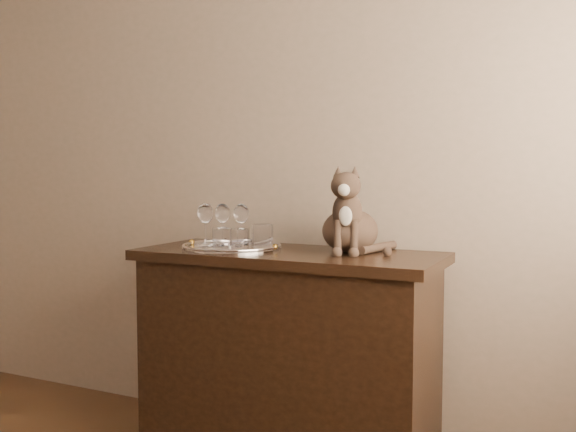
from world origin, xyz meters
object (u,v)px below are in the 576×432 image
sideboard (288,357)px  wine_glass_b (241,224)px  tray (232,248)px  tumbler_a (239,239)px  wine_glass_c (206,224)px  tumbler_b (222,239)px  tumbler_c (262,236)px  cat (350,209)px  wine_glass_a (223,224)px

sideboard → wine_glass_b: size_ratio=7.01×
tray → tumbler_a: tumbler_a is taller
sideboard → wine_glass_c: bearing=-174.4°
tray → wine_glass_c: bearing=-177.6°
tumbler_b → tumbler_c: (0.13, 0.09, 0.01)m
tumbler_c → wine_glass_b: bearing=152.4°
tumbler_a → tumbler_b: (-0.07, -0.02, 0.00)m
tumbler_a → cat: cat is taller
wine_glass_c → tumbler_a: wine_glass_c is taller
wine_glass_a → tumbler_b: bearing=-59.2°
sideboard → cat: cat is taller
sideboard → cat: size_ratio=3.58×
wine_glass_c → tumbler_c: bearing=2.1°
tray → tumbler_b: 0.10m
wine_glass_b → wine_glass_c: (-0.12, -0.08, 0.00)m
sideboard → tumbler_b: size_ratio=14.29×
tray → wine_glass_c: wine_glass_c is taller
wine_glass_b → tumbler_b: bearing=-87.3°
sideboard → wine_glass_b: bearing=168.9°
wine_glass_c → tumbler_c: wine_glass_c is taller
tray → tumbler_b: (0.01, -0.09, 0.05)m
sideboard → tumbler_b: (-0.23, -0.12, 0.47)m
tumbler_c → tray: bearing=-178.1°
wine_glass_b → tumbler_c: (0.14, -0.07, -0.04)m
tumbler_b → wine_glass_a: bearing=120.8°
tray → tumbler_b: size_ratio=4.76×
sideboard → tray: (-0.24, -0.03, 0.43)m
tumbler_a → cat: (0.39, 0.18, 0.12)m
sideboard → wine_glass_b: 0.57m
sideboard → cat: (0.23, 0.08, 0.59)m
wine_glass_c → tumbler_c: size_ratio=1.83×
tray → tumbler_a: size_ratio=4.88×
tumbler_a → tumbler_b: tumbler_b is taller
wine_glass_b → tumbler_c: bearing=-27.6°
tray → wine_glass_a: size_ratio=2.34×
sideboard → tumbler_a: (-0.16, -0.10, 0.47)m
tumbler_a → tumbler_b: bearing=-163.0°
sideboard → tumbler_c: 0.49m
wine_glass_c → tumbler_b: 0.16m
wine_glass_b → tumbler_c: wine_glass_b is taller
tumbler_b → cat: bearing=24.0°
wine_glass_a → tumbler_c: 0.23m
tray → wine_glass_a: wine_glass_a is taller
wine_glass_a → cat: cat is taller
sideboard → wine_glass_b: (-0.24, 0.05, 0.52)m
wine_glass_c → wine_glass_b: bearing=33.7°
wine_glass_a → wine_glass_b: size_ratio=1.00×
sideboard → tray: bearing=-172.8°
wine_glass_a → tumbler_c: size_ratio=1.78×
sideboard → wine_glass_b: wine_glass_b is taller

